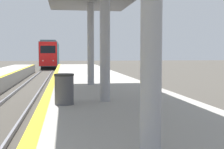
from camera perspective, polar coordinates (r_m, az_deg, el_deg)
train at (r=54.34m, az=-11.18°, el=3.62°), size 2.65×17.52×4.38m
trash_bin at (r=9.08m, az=-8.74°, el=-2.65°), size 0.57×0.57×0.89m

